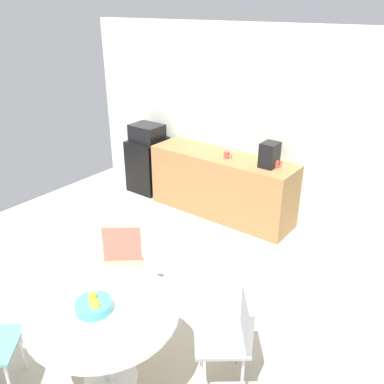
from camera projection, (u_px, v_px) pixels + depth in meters
ground_plane at (101, 328)px, 3.90m from camera, size 6.00×6.00×0.00m
wall_back at (261, 126)px, 5.52m from camera, size 6.00×0.10×2.60m
counter_block at (221, 185)px, 5.83m from camera, size 2.13×0.60×0.90m
mini_fridge at (148, 165)px, 6.62m from camera, size 0.54×0.54×0.84m
microwave at (147, 133)px, 6.39m from camera, size 0.48×0.38×0.26m
round_table at (105, 323)px, 3.10m from camera, size 1.14×1.14×0.74m
chair_coral at (122, 259)px, 4.03m from camera, size 0.59×0.59×0.83m
chair_gray at (234, 330)px, 3.15m from camera, size 0.59×0.59×0.83m
fruit_bowl at (94, 305)px, 3.04m from camera, size 0.28×0.28×0.11m
mug_white at (227, 155)px, 5.52m from camera, size 0.13×0.08×0.09m
mug_green at (276, 164)px, 5.21m from camera, size 0.13×0.08×0.09m
coffee_maker at (269, 155)px, 5.19m from camera, size 0.20×0.24×0.32m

